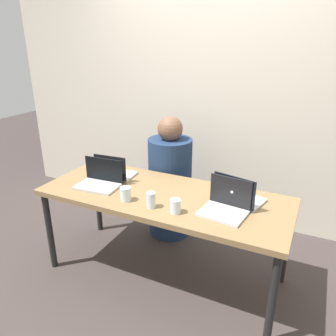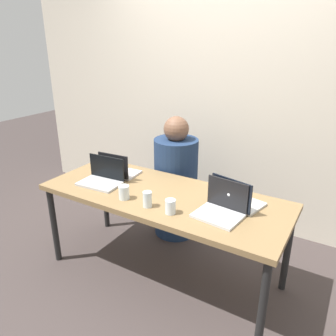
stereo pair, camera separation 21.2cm
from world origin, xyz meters
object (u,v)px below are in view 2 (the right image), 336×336
at_px(laptop_back_right, 236,199).
at_px(laptop_front_left, 102,178).
at_px(water_glass_center, 147,200).
at_px(person_at_center, 176,184).
at_px(laptop_back_left, 119,170).
at_px(laptop_front_right, 221,208).
at_px(water_glass_right, 170,207).
at_px(water_glass_left, 124,193).

bearing_deg(laptop_back_right, laptop_front_left, 23.32).
xyz_separation_m(laptop_front_left, water_glass_center, (0.53, -0.14, 0.00)).
height_order(person_at_center, laptop_front_left, person_at_center).
height_order(laptop_front_left, laptop_back_left, laptop_back_left).
height_order(laptop_back_right, laptop_front_left, laptop_back_right).
bearing_deg(laptop_front_right, laptop_front_left, -172.28).
height_order(laptop_front_left, water_glass_right, laptop_front_left).
xyz_separation_m(water_glass_center, water_glass_left, (-0.21, 0.01, -0.00)).
relative_size(laptop_back_left, water_glass_center, 2.71).
bearing_deg(water_glass_left, laptop_back_left, 133.98).
height_order(laptop_back_right, water_glass_center, laptop_back_right).
xyz_separation_m(person_at_center, water_glass_center, (0.24, -0.81, 0.25)).
distance_m(person_at_center, laptop_back_right, 0.94).
relative_size(laptop_front_left, laptop_front_right, 1.07).
height_order(laptop_front_right, laptop_back_left, laptop_front_right).
xyz_separation_m(person_at_center, laptop_back_left, (-0.27, -0.49, 0.25)).
height_order(laptop_front_left, laptop_front_right, laptop_front_right).
height_order(laptop_back_right, laptop_front_right, laptop_back_right).
distance_m(laptop_back_right, water_glass_center, 0.61).
height_order(laptop_back_left, water_glass_right, laptop_back_left).
bearing_deg(water_glass_left, water_glass_center, -3.24).
distance_m(laptop_back_right, water_glass_right, 0.46).
bearing_deg(laptop_front_right, person_at_center, 144.02).
bearing_deg(water_glass_left, laptop_front_right, 11.85).
bearing_deg(water_glass_right, person_at_center, 117.52).
xyz_separation_m(person_at_center, water_glass_left, (0.03, -0.80, 0.25)).
distance_m(laptop_front_right, water_glass_left, 0.70).
relative_size(laptop_front_left, water_glass_right, 3.48).
height_order(laptop_front_right, water_glass_left, laptop_front_right).
relative_size(person_at_center, laptop_front_left, 3.43).
xyz_separation_m(laptop_front_left, water_glass_right, (0.71, -0.14, -0.00)).
height_order(laptop_back_left, water_glass_left, laptop_back_left).
relative_size(person_at_center, laptop_front_right, 3.67).
bearing_deg(laptop_back_right, water_glass_left, 36.58).
height_order(laptop_back_right, laptop_back_left, laptop_back_right).
bearing_deg(water_glass_center, water_glass_left, 176.76).
distance_m(laptop_front_left, water_glass_left, 0.34).
bearing_deg(person_at_center, water_glass_center, 112.95).
relative_size(laptop_back_right, laptop_front_right, 1.12).
relative_size(water_glass_center, water_glass_left, 1.09).
xyz_separation_m(laptop_back_right, laptop_back_left, (-1.03, 0.01, -0.00)).
bearing_deg(person_at_center, water_glass_right, 123.85).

